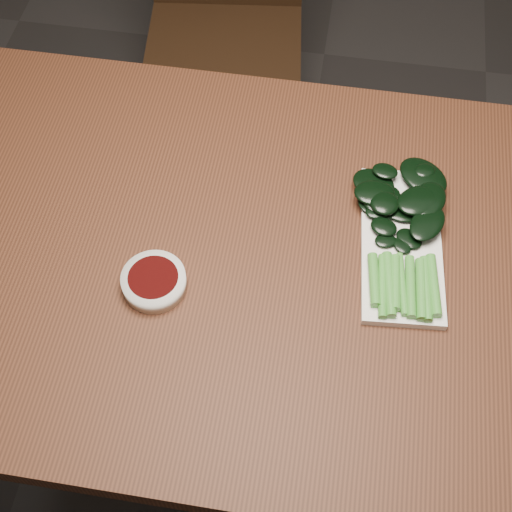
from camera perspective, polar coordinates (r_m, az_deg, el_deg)
name	(u,v)px	position (r m, az deg, el deg)	size (l,w,h in m)	color
ground	(267,418)	(1.82, 0.89, -12.85)	(6.00, 6.00, 0.00)	#2A2827
table	(272,279)	(1.20, 1.31, -1.87)	(1.40, 0.80, 0.75)	#492514
chair_far	(225,17)	(1.96, -2.53, 18.57)	(0.45, 0.45, 0.89)	black
sauce_bowl	(154,281)	(1.11, -8.16, -2.03)	(0.10, 0.10, 0.03)	white
serving_plate	(401,244)	(1.17, 11.52, 0.94)	(0.15, 0.30, 0.01)	white
gai_lan	(403,221)	(1.17, 11.70, 2.73)	(0.18, 0.33, 0.03)	green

